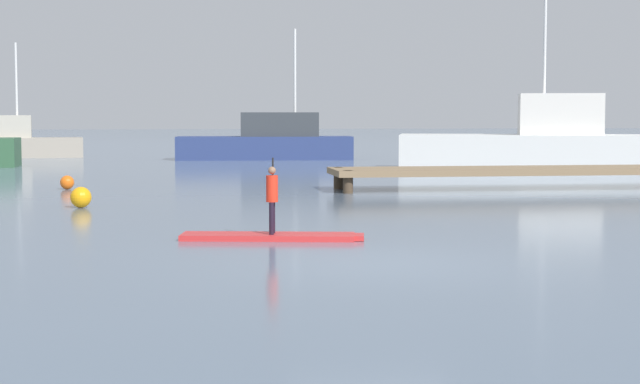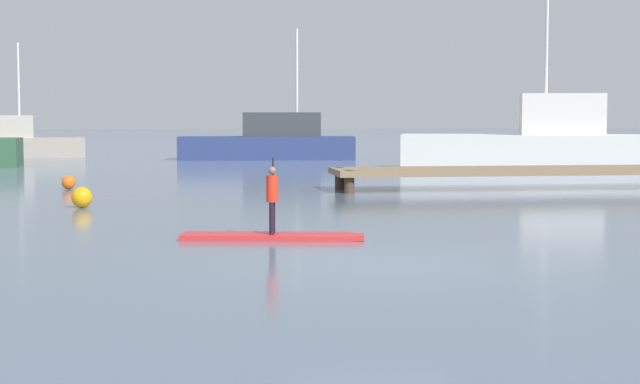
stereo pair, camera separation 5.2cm
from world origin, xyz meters
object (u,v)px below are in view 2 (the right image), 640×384
at_px(fishing_boat_green_midground, 17,143).
at_px(motor_boat_small_navy, 270,142).
at_px(mooring_buoy_mid, 82,197).
at_px(mooring_buoy_far, 69,182).
at_px(paddleboard_near, 272,237).
at_px(paddler_child_solo, 272,196).
at_px(fishing_boat_white_large, 538,144).

relative_size(fishing_boat_green_midground, motor_boat_small_navy, 0.78).
bearing_deg(motor_boat_small_navy, mooring_buoy_mid, -105.48).
height_order(fishing_boat_green_midground, mooring_buoy_far, fishing_boat_green_midground).
distance_m(paddleboard_near, paddler_child_solo, 0.73).
distance_m(paddleboard_near, mooring_buoy_far, 13.55).
distance_m(motor_boat_small_navy, mooring_buoy_mid, 24.81).
bearing_deg(motor_boat_small_navy, fishing_boat_green_midground, 163.14).
height_order(paddleboard_near, fishing_boat_green_midground, fishing_boat_green_midground).
xyz_separation_m(paddler_child_solo, mooring_buoy_far, (-4.82, 12.65, -0.57)).
distance_m(paddleboard_near, mooring_buoy_mid, 7.72).
height_order(fishing_boat_white_large, fishing_boat_green_midground, fishing_boat_white_large).
height_order(paddler_child_solo, mooring_buoy_far, paddler_child_solo).
bearing_deg(fishing_boat_white_large, mooring_buoy_far, -154.90).
height_order(motor_boat_small_navy, mooring_buoy_far, motor_boat_small_navy).
distance_m(paddler_child_solo, motor_boat_small_navy, 30.67).
relative_size(paddler_child_solo, mooring_buoy_mid, 2.71).
height_order(fishing_boat_white_large, motor_boat_small_navy, fishing_boat_white_large).
distance_m(paddleboard_near, motor_boat_small_navy, 30.69).
bearing_deg(motor_boat_small_navy, paddler_child_solo, -95.08).
xyz_separation_m(fishing_boat_white_large, mooring_buoy_mid, (-16.27, -14.05, -0.74)).
xyz_separation_m(fishing_boat_green_midground, mooring_buoy_far, (4.66, -21.60, -0.52)).
bearing_deg(mooring_buoy_mid, motor_boat_small_navy, 74.52).
xyz_separation_m(paddleboard_near, motor_boat_small_navy, (2.72, 30.56, 0.76)).
xyz_separation_m(motor_boat_small_navy, mooring_buoy_mid, (-6.62, -23.90, -0.56)).
relative_size(paddleboard_near, fishing_boat_green_midground, 0.50).
height_order(fishing_boat_white_large, mooring_buoy_mid, fishing_boat_white_large).
height_order(paddler_child_solo, fishing_boat_green_midground, fishing_boat_green_midground).
bearing_deg(mooring_buoy_far, fishing_boat_green_midground, 102.18).
bearing_deg(mooring_buoy_mid, mooring_buoy_far, 98.62).
bearing_deg(mooring_buoy_mid, fishing_boat_white_large, 40.80).
xyz_separation_m(fishing_boat_green_midground, motor_boat_small_navy, (12.19, -3.70, 0.09)).
bearing_deg(paddler_child_solo, mooring_buoy_mid, 120.42).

